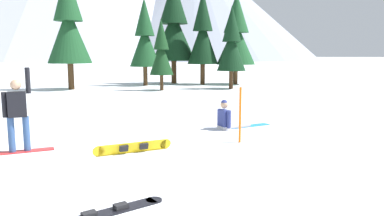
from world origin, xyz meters
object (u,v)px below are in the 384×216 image
Objects in this scene: pine_tree_twin at (174,26)px; pine_tree_leaning at (236,35)px; snowboarder_background at (229,119)px; trail_marker_pole at (240,115)px; pine_tree_tall at (203,33)px; pine_tree_broad at (232,44)px; pine_tree_young at (145,38)px; loose_snowboard_far_spare at (105,213)px; pine_tree_slender at (68,24)px; pine_tree_short at (161,51)px; loose_snowboard_near_right at (133,147)px; snowboarder_midground at (18,113)px.

pine_tree_leaning is at bearing -0.14° from pine_tree_twin.
pine_tree_leaning reaches higher than snowboarder_background.
pine_tree_tall is at bearing 102.33° from trail_marker_pole.
pine_tree_young reaches higher than pine_tree_broad.
pine_tree_slender reaches higher than loose_snowboard_far_spare.
trail_marker_pole is at bearing -71.33° from pine_tree_twin.
pine_tree_short is at bearing 4.81° from pine_tree_slender.
pine_tree_twin is (-4.12, 20.69, 4.34)m from loose_snowboard_near_right.
loose_snowboard_far_spare is at bearing -90.08° from pine_tree_leaning.
pine_tree_short is at bearing 93.19° from snowboarder_midground.
pine_tree_twin is at bearing 101.51° from loose_snowboard_far_spare.
loose_snowboard_near_right is 3.30m from loose_snowboard_far_spare.
pine_tree_broad reaches higher than snowboarder_midground.
pine_tree_slender is (-5.41, -6.38, -0.24)m from pine_tree_twin.
loose_snowboard_near_right is 15.41m from pine_tree_short.
pine_tree_short is (-3.49, 14.82, 2.34)m from loose_snowboard_near_right.
pine_tree_tall reaches higher than loose_snowboard_near_right.
pine_tree_young reaches higher than snowboarder_midground.
trail_marker_pole is 19.46m from pine_tree_leaning.
pine_tree_short reaches higher than loose_snowboard_near_right.
loose_snowboard_near_right is (-1.91, -3.29, -0.17)m from snowboarder_background.
loose_snowboard_far_spare is 18.69m from pine_tree_short.
pine_tree_leaning is (0.03, 23.90, 3.75)m from loose_snowboard_far_spare.
trail_marker_pole is 0.19× the size of pine_tree_slender.
pine_tree_broad is 0.86× the size of pine_tree_young.
pine_tree_leaning reaches higher than pine_tree_short.
trail_marker_pole is at bearing -85.31° from pine_tree_leaning.
pine_tree_twin is (-0.63, 5.87, 2.00)m from pine_tree_short.
loose_snowboard_far_spare is (3.39, -2.78, -0.91)m from snowboarder_midground.
loose_snowboard_near_right is 0.35× the size of pine_tree_short.
snowboarder_background is 3.81m from loose_snowboard_near_right.
pine_tree_young is (3.83, 3.92, -0.75)m from pine_tree_slender.
pine_tree_twin is (-6.04, 17.41, 4.17)m from snowboarder_background.
snowboarder_midground reaches higher than trail_marker_pole.
loose_snowboard_near_right is 0.23× the size of pine_tree_leaning.
pine_tree_tall is at bearing -15.24° from pine_tree_twin.
pine_tree_broad reaches higher than loose_snowboard_far_spare.
pine_tree_leaning is at bearing 14.74° from pine_tree_tall.
trail_marker_pole is at bearing -77.67° from pine_tree_tall.
snowboarder_background is 0.23× the size of pine_tree_tall.
loose_snowboard_far_spare is (0.75, -3.22, -0.11)m from loose_snowboard_near_right.
snowboarder_midground is 20.70m from pine_tree_tall.
loose_snowboard_far_spare is 1.07× the size of trail_marker_pole.
snowboarder_midground is 17.70m from pine_tree_broad.
loose_snowboard_far_spare is at bearing -90.09° from pine_tree_broad.
snowboarder_midground is at bearing -99.20° from pine_tree_leaning.
snowboarder_background is at bearing -86.27° from pine_tree_leaning.
trail_marker_pole is 15.53m from pine_tree_broad.
pine_tree_slender is (-11.89, 12.79, 3.51)m from trail_marker_pole.
snowboarder_background is 16.37m from pine_tree_slender.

